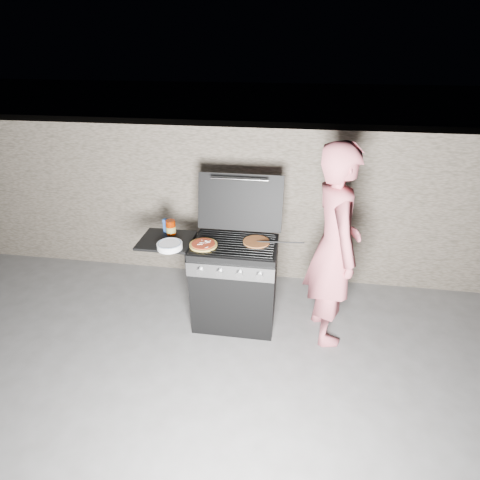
# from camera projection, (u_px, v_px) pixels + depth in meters

# --- Properties ---
(ground) EXTENTS (50.00, 50.00, 0.00)m
(ground) POSITION_uv_depth(u_px,v_px,m) (235.00, 319.00, 3.94)
(ground) COLOR #5A5755
(stone_wall) EXTENTS (8.00, 0.35, 1.80)m
(stone_wall) POSITION_uv_depth(u_px,v_px,m) (249.00, 202.00, 4.44)
(stone_wall) COLOR #7B6C5D
(stone_wall) RESTS_ON ground
(gas_grill) EXTENTS (1.34, 0.79, 0.91)m
(gas_grill) POSITION_uv_depth(u_px,v_px,m) (211.00, 281.00, 3.76)
(gas_grill) COLOR black
(gas_grill) RESTS_ON ground
(pizza_topped) EXTENTS (0.32, 0.32, 0.03)m
(pizza_topped) POSITION_uv_depth(u_px,v_px,m) (203.00, 244.00, 3.47)
(pizza_topped) COLOR tan
(pizza_topped) RESTS_ON gas_grill
(pizza_plain) EXTENTS (0.30, 0.30, 0.01)m
(pizza_plain) POSITION_uv_depth(u_px,v_px,m) (256.00, 242.00, 3.53)
(pizza_plain) COLOR #D17738
(pizza_plain) RESTS_ON gas_grill
(sauce_jar) EXTENTS (0.11, 0.11, 0.15)m
(sauce_jar) POSITION_uv_depth(u_px,v_px,m) (171.00, 227.00, 3.67)
(sauce_jar) COLOR #731A00
(sauce_jar) RESTS_ON gas_grill
(blue_carton) EXTENTS (0.07, 0.05, 0.14)m
(blue_carton) POSITION_uv_depth(u_px,v_px,m) (167.00, 226.00, 3.71)
(blue_carton) COLOR navy
(blue_carton) RESTS_ON gas_grill
(plate_stack) EXTENTS (0.27, 0.27, 0.05)m
(plate_stack) POSITION_uv_depth(u_px,v_px,m) (170.00, 246.00, 3.44)
(plate_stack) COLOR white
(plate_stack) RESTS_ON gas_grill
(person) EXTENTS (0.60, 0.78, 1.92)m
(person) POSITION_uv_depth(u_px,v_px,m) (334.00, 248.00, 3.34)
(person) COLOR #CE616C
(person) RESTS_ON ground
(tongs) EXTENTS (0.49, 0.13, 0.10)m
(tongs) POSITION_uv_depth(u_px,v_px,m) (278.00, 242.00, 3.44)
(tongs) COLOR black
(tongs) RESTS_ON gas_grill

